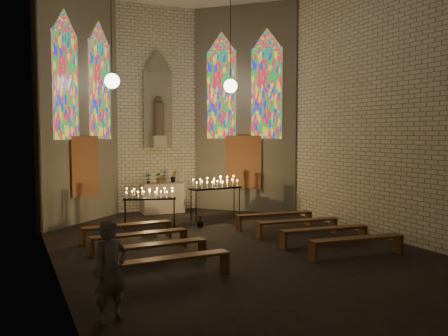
{
  "coord_description": "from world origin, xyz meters",
  "views": [
    {
      "loc": [
        -4.84,
        -10.65,
        2.68
      ],
      "look_at": [
        0.23,
        0.82,
        1.8
      ],
      "focal_mm": 40.0,
      "sensor_mm": 36.0,
      "label": 1
    }
  ],
  "objects_px": {
    "votive_stand_right": "(216,185)",
    "votive_stand_left": "(150,196)",
    "aisle_flower_pot": "(200,221)",
    "visitor": "(111,271)",
    "altar": "(162,198)"
  },
  "relations": [
    {
      "from": "altar",
      "to": "votive_stand_left",
      "type": "height_order",
      "value": "votive_stand_left"
    },
    {
      "from": "altar",
      "to": "visitor",
      "type": "distance_m",
      "value": 9.72
    },
    {
      "from": "altar",
      "to": "aisle_flower_pot",
      "type": "bearing_deg",
      "value": -85.36
    },
    {
      "from": "altar",
      "to": "votive_stand_right",
      "type": "bearing_deg",
      "value": -57.73
    },
    {
      "from": "votive_stand_left",
      "to": "votive_stand_right",
      "type": "distance_m",
      "value": 2.39
    },
    {
      "from": "votive_stand_left",
      "to": "votive_stand_right",
      "type": "height_order",
      "value": "votive_stand_right"
    },
    {
      "from": "aisle_flower_pot",
      "to": "visitor",
      "type": "relative_size",
      "value": 0.25
    },
    {
      "from": "altar",
      "to": "votive_stand_left",
      "type": "distance_m",
      "value": 2.79
    },
    {
      "from": "votive_stand_right",
      "to": "visitor",
      "type": "height_order",
      "value": "visitor"
    },
    {
      "from": "votive_stand_right",
      "to": "visitor",
      "type": "distance_m",
      "value": 8.6
    },
    {
      "from": "votive_stand_right",
      "to": "votive_stand_left",
      "type": "bearing_deg",
      "value": -172.17
    },
    {
      "from": "aisle_flower_pot",
      "to": "votive_stand_left",
      "type": "bearing_deg",
      "value": 163.45
    },
    {
      "from": "visitor",
      "to": "altar",
      "type": "bearing_deg",
      "value": 47.44
    },
    {
      "from": "votive_stand_right",
      "to": "visitor",
      "type": "relative_size",
      "value": 1.19
    },
    {
      "from": "votive_stand_left",
      "to": "visitor",
      "type": "height_order",
      "value": "visitor"
    }
  ]
}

